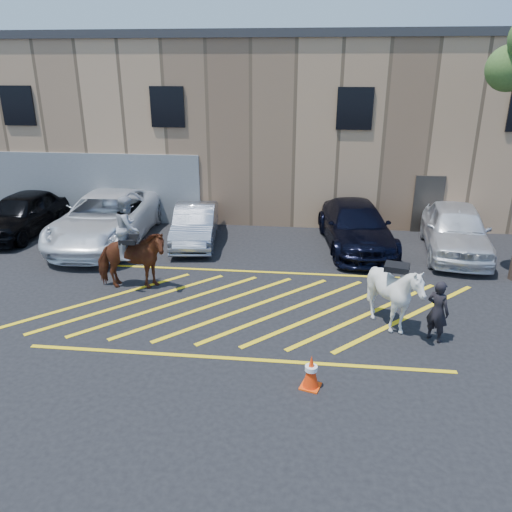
# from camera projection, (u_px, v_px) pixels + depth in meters

# --- Properties ---
(ground) EXTENTS (90.00, 90.00, 0.00)m
(ground) POSITION_uv_depth(u_px,v_px,m) (250.00, 303.00, 13.62)
(ground) COLOR black
(ground) RESTS_ON ground
(car_black_suv) EXTENTS (2.07, 4.77, 1.60)m
(car_black_suv) POSITION_uv_depth(u_px,v_px,m) (22.00, 213.00, 18.98)
(car_black_suv) COLOR black
(car_black_suv) RESTS_ON ground
(car_white_pickup) EXTENTS (3.29, 6.48, 1.76)m
(car_white_pickup) POSITION_uv_depth(u_px,v_px,m) (106.00, 218.00, 18.09)
(car_white_pickup) COLOR white
(car_white_pickup) RESTS_ON ground
(car_silver_sedan) EXTENTS (1.95, 4.28, 1.36)m
(car_silver_sedan) POSITION_uv_depth(u_px,v_px,m) (195.00, 225.00, 18.05)
(car_silver_sedan) COLOR #8F929C
(car_silver_sedan) RESTS_ON ground
(car_blue_suv) EXTENTS (2.83, 5.54, 1.54)m
(car_blue_suv) POSITION_uv_depth(u_px,v_px,m) (356.00, 226.00, 17.58)
(car_blue_suv) COLOR black
(car_blue_suv) RESTS_ON ground
(car_white_suv) EXTENTS (2.53, 5.15, 1.69)m
(car_white_suv) POSITION_uv_depth(u_px,v_px,m) (455.00, 229.00, 16.99)
(car_white_suv) COLOR silver
(car_white_suv) RESTS_ON ground
(handler) EXTENTS (0.65, 0.64, 1.51)m
(handler) POSITION_uv_depth(u_px,v_px,m) (438.00, 311.00, 11.52)
(handler) COLOR black
(handler) RESTS_ON ground
(warehouse) EXTENTS (32.42, 10.20, 7.30)m
(warehouse) POSITION_uv_depth(u_px,v_px,m) (281.00, 120.00, 23.45)
(warehouse) COLOR tan
(warehouse) RESTS_ON ground
(hatching_zone) EXTENTS (12.60, 5.12, 0.01)m
(hatching_zone) POSITION_uv_depth(u_px,v_px,m) (249.00, 308.00, 13.34)
(hatching_zone) COLOR yellow
(hatching_zone) RESTS_ON ground
(mounted_bay) EXTENTS (2.16, 1.14, 2.75)m
(mounted_bay) POSITION_uv_depth(u_px,v_px,m) (130.00, 252.00, 14.12)
(mounted_bay) COLOR brown
(mounted_bay) RESTS_ON ground
(saddled_white) EXTENTS (1.84, 1.97, 1.83)m
(saddled_white) POSITION_uv_depth(u_px,v_px,m) (394.00, 295.00, 11.96)
(saddled_white) COLOR silver
(saddled_white) RESTS_ON ground
(traffic_cone) EXTENTS (0.47, 0.47, 0.73)m
(traffic_cone) POSITION_uv_depth(u_px,v_px,m) (311.00, 371.00, 9.92)
(traffic_cone) COLOR #FF440A
(traffic_cone) RESTS_ON ground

